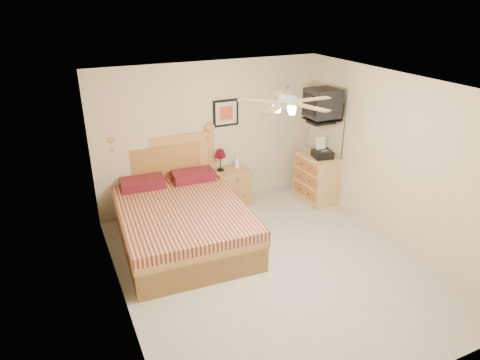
% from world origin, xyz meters
% --- Properties ---
extents(floor, '(4.50, 4.50, 0.00)m').
position_xyz_m(floor, '(0.00, 0.00, 0.00)').
color(floor, '#ABA59A').
rests_on(floor, ground).
extents(ceiling, '(4.00, 4.50, 0.04)m').
position_xyz_m(ceiling, '(0.00, 0.00, 2.50)').
color(ceiling, white).
rests_on(ceiling, ground).
extents(wall_back, '(4.00, 0.04, 2.50)m').
position_xyz_m(wall_back, '(0.00, 2.25, 1.25)').
color(wall_back, beige).
rests_on(wall_back, ground).
extents(wall_front, '(4.00, 0.04, 2.50)m').
position_xyz_m(wall_front, '(0.00, -2.25, 1.25)').
color(wall_front, beige).
rests_on(wall_front, ground).
extents(wall_left, '(0.04, 4.50, 2.50)m').
position_xyz_m(wall_left, '(-2.00, 0.00, 1.25)').
color(wall_left, beige).
rests_on(wall_left, ground).
extents(wall_right, '(0.04, 4.50, 2.50)m').
position_xyz_m(wall_right, '(2.00, 0.00, 1.25)').
color(wall_right, beige).
rests_on(wall_right, ground).
extents(bed, '(1.90, 2.41, 1.50)m').
position_xyz_m(bed, '(-0.92, 1.12, 0.75)').
color(bed, '#A66E40').
rests_on(bed, ground).
extents(nightstand, '(0.63, 0.48, 0.66)m').
position_xyz_m(nightstand, '(0.26, 2.00, 0.33)').
color(nightstand, '#AD7F4A').
rests_on(nightstand, ground).
extents(table_lamp, '(0.26, 0.26, 0.39)m').
position_xyz_m(table_lamp, '(0.09, 2.07, 0.85)').
color(table_lamp, '#530814').
rests_on(table_lamp, nightstand).
extents(lotion_bottle, '(0.11, 0.11, 0.22)m').
position_xyz_m(lotion_bottle, '(0.40, 2.05, 0.77)').
color(lotion_bottle, white).
rests_on(lotion_bottle, nightstand).
extents(framed_picture, '(0.46, 0.04, 0.46)m').
position_xyz_m(framed_picture, '(0.27, 2.23, 1.62)').
color(framed_picture, black).
rests_on(framed_picture, wall_back).
extents(dresser, '(0.56, 0.77, 0.87)m').
position_xyz_m(dresser, '(1.73, 1.51, 0.44)').
color(dresser, tan).
rests_on(dresser, ground).
extents(fax_machine, '(0.37, 0.38, 0.33)m').
position_xyz_m(fax_machine, '(1.71, 1.38, 1.04)').
color(fax_machine, black).
rests_on(fax_machine, dresser).
extents(magazine_lower, '(0.23, 0.28, 0.02)m').
position_xyz_m(magazine_lower, '(1.65, 1.80, 0.88)').
color(magazine_lower, beige).
rests_on(magazine_lower, dresser).
extents(magazine_upper, '(0.26, 0.32, 0.02)m').
position_xyz_m(magazine_upper, '(1.67, 1.81, 0.90)').
color(magazine_upper, tan).
rests_on(magazine_upper, magazine_lower).
extents(wall_tv, '(0.56, 0.46, 0.58)m').
position_xyz_m(wall_tv, '(1.75, 1.34, 1.81)').
color(wall_tv, black).
rests_on(wall_tv, wall_right).
extents(ceiling_fan, '(1.14, 1.14, 0.28)m').
position_xyz_m(ceiling_fan, '(0.00, -0.20, 2.36)').
color(ceiling_fan, white).
rests_on(ceiling_fan, ceiling).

